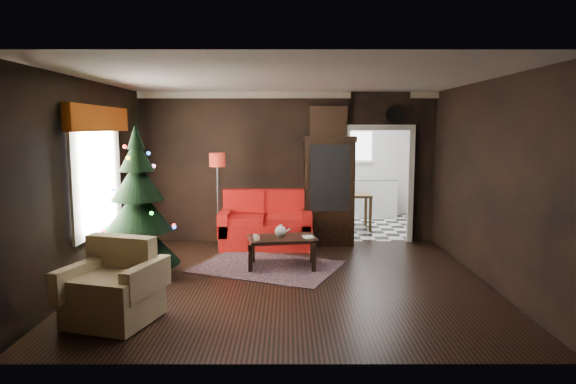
{
  "coord_description": "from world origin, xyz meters",
  "views": [
    {
      "loc": [
        -0.01,
        -6.83,
        2.15
      ],
      "look_at": [
        0.0,
        0.9,
        1.15
      ],
      "focal_mm": 31.23,
      "sensor_mm": 36.0,
      "label": 1
    }
  ],
  "objects_px": {
    "kitchen_table": "(353,211)",
    "floor_lamp": "(218,204)",
    "christmas_tree": "(138,205)",
    "curio_cabinet": "(329,193)",
    "loveseat": "(266,220)",
    "armchair": "(113,282)",
    "wall_clock": "(394,115)",
    "teapot": "(281,231)",
    "coffee_table": "(282,252)"
  },
  "relations": [
    {
      "from": "loveseat",
      "to": "teapot",
      "type": "relative_size",
      "value": 8.39
    },
    {
      "from": "coffee_table",
      "to": "kitchen_table",
      "type": "distance_m",
      "value": 3.35
    },
    {
      "from": "christmas_tree",
      "to": "wall_clock",
      "type": "relative_size",
      "value": 6.76
    },
    {
      "from": "christmas_tree",
      "to": "kitchen_table",
      "type": "bearing_deg",
      "value": 44.93
    },
    {
      "from": "armchair",
      "to": "coffee_table",
      "type": "relative_size",
      "value": 0.87
    },
    {
      "from": "floor_lamp",
      "to": "teapot",
      "type": "relative_size",
      "value": 8.7
    },
    {
      "from": "loveseat",
      "to": "wall_clock",
      "type": "height_order",
      "value": "wall_clock"
    },
    {
      "from": "floor_lamp",
      "to": "kitchen_table",
      "type": "distance_m",
      "value": 3.27
    },
    {
      "from": "armchair",
      "to": "teapot",
      "type": "height_order",
      "value": "armchair"
    },
    {
      "from": "curio_cabinet",
      "to": "christmas_tree",
      "type": "relative_size",
      "value": 0.88
    },
    {
      "from": "loveseat",
      "to": "floor_lamp",
      "type": "xyz_separation_m",
      "value": [
        -0.82,
        -0.25,
        0.33
      ]
    },
    {
      "from": "teapot",
      "to": "curio_cabinet",
      "type": "bearing_deg",
      "value": 61.0
    },
    {
      "from": "coffee_table",
      "to": "wall_clock",
      "type": "distance_m",
      "value": 3.43
    },
    {
      "from": "curio_cabinet",
      "to": "floor_lamp",
      "type": "relative_size",
      "value": 1.08
    },
    {
      "from": "kitchen_table",
      "to": "curio_cabinet",
      "type": "bearing_deg",
      "value": -114.44
    },
    {
      "from": "coffee_table",
      "to": "floor_lamp",
      "type": "bearing_deg",
      "value": 136.01
    },
    {
      "from": "christmas_tree",
      "to": "teapot",
      "type": "xyz_separation_m",
      "value": [
        2.01,
        0.53,
        -0.48
      ]
    },
    {
      "from": "kitchen_table",
      "to": "armchair",
      "type": "bearing_deg",
      "value": -122.59
    },
    {
      "from": "loveseat",
      "to": "wall_clock",
      "type": "xyz_separation_m",
      "value": [
        2.35,
        0.4,
        1.88
      ]
    },
    {
      "from": "kitchen_table",
      "to": "floor_lamp",
      "type": "bearing_deg",
      "value": -144.05
    },
    {
      "from": "floor_lamp",
      "to": "teapot",
      "type": "distance_m",
      "value": 1.57
    },
    {
      "from": "christmas_tree",
      "to": "armchair",
      "type": "height_order",
      "value": "christmas_tree"
    },
    {
      "from": "christmas_tree",
      "to": "wall_clock",
      "type": "xyz_separation_m",
      "value": [
        4.08,
        2.27,
        1.33
      ]
    },
    {
      "from": "floor_lamp",
      "to": "christmas_tree",
      "type": "bearing_deg",
      "value": -119.23
    },
    {
      "from": "floor_lamp",
      "to": "kitchen_table",
      "type": "relative_size",
      "value": 2.35
    },
    {
      "from": "curio_cabinet",
      "to": "kitchen_table",
      "type": "relative_size",
      "value": 2.53
    },
    {
      "from": "wall_clock",
      "to": "loveseat",
      "type": "bearing_deg",
      "value": -170.34
    },
    {
      "from": "floor_lamp",
      "to": "christmas_tree",
      "type": "distance_m",
      "value": 1.87
    },
    {
      "from": "teapot",
      "to": "kitchen_table",
      "type": "relative_size",
      "value": 0.27
    },
    {
      "from": "curio_cabinet",
      "to": "kitchen_table",
      "type": "xyz_separation_m",
      "value": [
        0.65,
        1.43,
        -0.57
      ]
    },
    {
      "from": "kitchen_table",
      "to": "coffee_table",
      "type": "bearing_deg",
      "value": -116.44
    },
    {
      "from": "loveseat",
      "to": "kitchen_table",
      "type": "xyz_separation_m",
      "value": [
        1.8,
        1.65,
        -0.12
      ]
    },
    {
      "from": "floor_lamp",
      "to": "kitchen_table",
      "type": "xyz_separation_m",
      "value": [
        2.62,
        1.9,
        -0.46
      ]
    },
    {
      "from": "loveseat",
      "to": "teapot",
      "type": "height_order",
      "value": "loveseat"
    },
    {
      "from": "wall_clock",
      "to": "kitchen_table",
      "type": "height_order",
      "value": "wall_clock"
    },
    {
      "from": "christmas_tree",
      "to": "curio_cabinet",
      "type": "bearing_deg",
      "value": 35.97
    },
    {
      "from": "christmas_tree",
      "to": "coffee_table",
      "type": "relative_size",
      "value": 2.1
    },
    {
      "from": "curio_cabinet",
      "to": "armchair",
      "type": "distance_m",
      "value": 4.65
    },
    {
      "from": "armchair",
      "to": "coffee_table",
      "type": "xyz_separation_m",
      "value": [
        1.84,
        2.21,
        -0.22
      ]
    },
    {
      "from": "armchair",
      "to": "kitchen_table",
      "type": "relative_size",
      "value": 1.19
    },
    {
      "from": "armchair",
      "to": "kitchen_table",
      "type": "distance_m",
      "value": 6.17
    },
    {
      "from": "loveseat",
      "to": "armchair",
      "type": "relative_size",
      "value": 1.91
    },
    {
      "from": "loveseat",
      "to": "curio_cabinet",
      "type": "height_order",
      "value": "curio_cabinet"
    },
    {
      "from": "curio_cabinet",
      "to": "kitchen_table",
      "type": "height_order",
      "value": "curio_cabinet"
    },
    {
      "from": "floor_lamp",
      "to": "wall_clock",
      "type": "bearing_deg",
      "value": 11.59
    },
    {
      "from": "teapot",
      "to": "loveseat",
      "type": "bearing_deg",
      "value": 102.09
    },
    {
      "from": "loveseat",
      "to": "christmas_tree",
      "type": "xyz_separation_m",
      "value": [
        -1.73,
        -1.87,
        0.55
      ]
    },
    {
      "from": "coffee_table",
      "to": "loveseat",
      "type": "bearing_deg",
      "value": 103.06
    },
    {
      "from": "floor_lamp",
      "to": "wall_clock",
      "type": "height_order",
      "value": "wall_clock"
    },
    {
      "from": "christmas_tree",
      "to": "teapot",
      "type": "distance_m",
      "value": 2.13
    }
  ]
}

